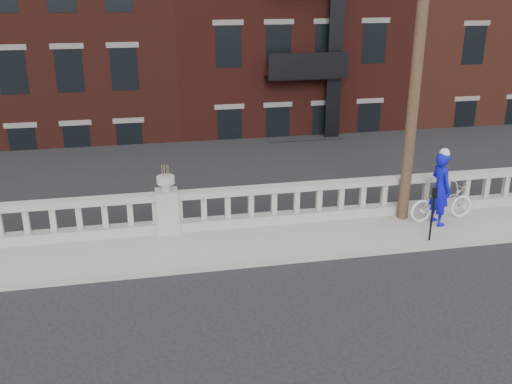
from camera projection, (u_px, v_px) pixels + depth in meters
ground at (181, 322)px, 10.88m from camera, size 120.00×120.00×0.00m
sidewalk at (171, 250)px, 13.61m from camera, size 32.00×2.20×0.15m
balustrade at (168, 213)px, 14.28m from camera, size 28.00×0.34×1.03m
planter_pedestal at (167, 206)px, 14.22m from camera, size 0.55×0.55×1.76m
lower_level at (156, 48)px, 31.22m from camera, size 80.00×44.00×20.80m
utility_pole at (421, 20)px, 13.51m from camera, size 1.60×0.28×10.00m
parking_meter_c at (433, 208)px, 13.67m from camera, size 0.10×0.09×1.36m
bicycle at (442, 202)px, 15.02m from camera, size 1.86×0.78×0.95m
cyclist at (440, 189)px, 14.60m from camera, size 0.54×0.75×1.93m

